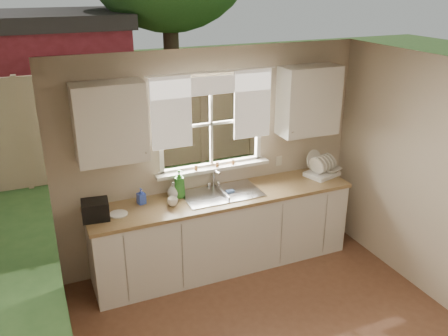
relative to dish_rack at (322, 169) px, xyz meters
name	(u,v)px	position (x,y,z in m)	size (l,w,h in m)	color
room_walls	(310,245)	(-1.34, -1.79, 0.24)	(3.62, 4.02, 2.50)	beige
ceiling	(317,83)	(-1.34, -1.73, 1.50)	(3.60, 4.00, 0.02)	silver
window	(212,138)	(-1.34, 0.27, 0.49)	(1.38, 0.16, 1.06)	white
curtains	(213,101)	(-1.34, 0.22, 0.94)	(1.50, 0.03, 0.81)	white
base_cabinets	(223,232)	(-1.34, -0.05, -0.56)	(3.00, 0.62, 0.87)	silver
countertop	(223,197)	(-1.34, -0.05, -0.11)	(3.04, 0.65, 0.04)	olive
upper_cabinet_left	(110,123)	(-2.49, 0.10, 0.85)	(0.70, 0.33, 0.80)	silver
upper_cabinet_right	(309,101)	(-0.19, 0.10, 0.85)	(0.70, 0.33, 0.80)	silver
wall_outlet	(279,161)	(-0.46, 0.26, 0.08)	(0.08, 0.01, 0.12)	beige
sill_jars	(216,165)	(-1.32, 0.21, 0.18)	(0.50, 0.04, 0.06)	brown
sink	(222,200)	(-1.34, -0.02, -0.16)	(0.88, 0.52, 0.40)	#B7B7BC
dish_rack	(322,169)	(0.00, 0.00, 0.00)	(0.45, 0.39, 0.30)	white
bowl	(331,169)	(0.11, -0.05, -0.01)	(0.22, 0.22, 0.06)	silver
soap_bottle_a	(179,184)	(-1.80, 0.10, 0.08)	(0.12, 0.13, 0.32)	#2E7D29
soap_bottle_b	(141,196)	(-2.23, 0.11, 0.00)	(0.08, 0.08, 0.18)	blue
soap_bottle_c	(174,190)	(-1.86, 0.12, 0.01)	(0.14, 0.14, 0.18)	#F0E6C5
saucer	(118,214)	(-2.51, -0.05, -0.08)	(0.19, 0.19, 0.01)	white
cup	(173,202)	(-1.94, -0.08, -0.04)	(0.11, 0.11, 0.09)	silver
black_appliance	(95,210)	(-2.74, -0.05, 0.01)	(0.27, 0.23, 0.19)	black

